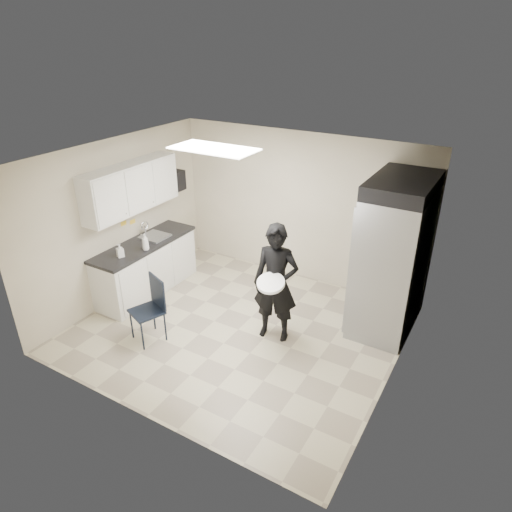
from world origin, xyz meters
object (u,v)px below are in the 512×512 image
Objects in this scene: commercial_fridge at (392,262)px; man_tuxedo at (276,284)px; lower_counter at (147,268)px; folding_chair at (147,312)px.

commercial_fridge is 1.72m from man_tuxedo.
man_tuxedo reaches higher than lower_counter.
man_tuxedo is (2.49, -0.04, 0.44)m from lower_counter.
commercial_fridge is (3.78, 1.07, 0.62)m from lower_counter.
lower_counter is 2.53m from man_tuxedo.
folding_chair is at bearing -143.12° from commercial_fridge.
lower_counter is 3.98m from commercial_fridge.
commercial_fridge is 2.24× the size of folding_chair.
commercial_fridge is at bearing 28.87° from man_tuxedo.
lower_counter is 1.09× the size of man_tuxedo.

